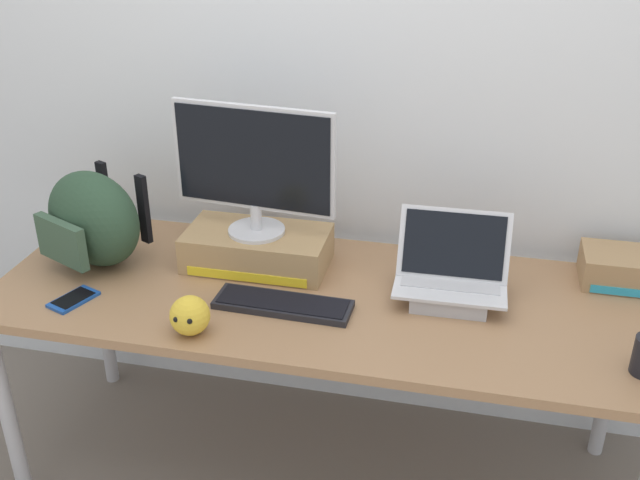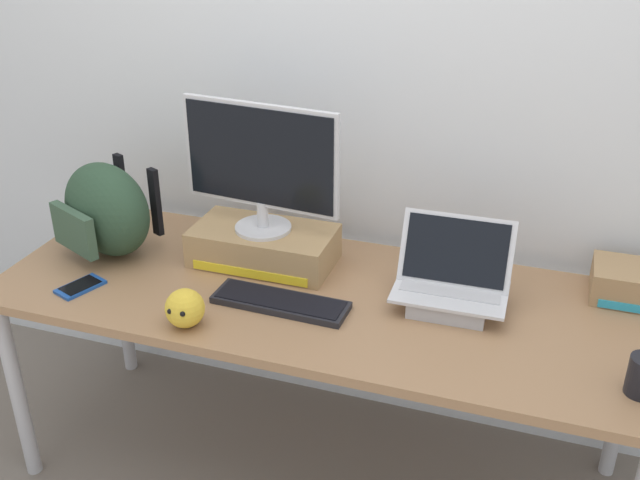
# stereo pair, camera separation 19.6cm
# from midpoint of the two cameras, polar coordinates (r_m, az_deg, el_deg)

# --- Properties ---
(ground_plane) EXTENTS (20.00, 20.00, 0.00)m
(ground_plane) POSITION_cam_midpoint_polar(r_m,az_deg,el_deg) (2.69, 2.18, -17.33)
(ground_plane) COLOR #70665B
(back_wall) EXTENTS (7.00, 0.10, 2.60)m
(back_wall) POSITION_cam_midpoint_polar(r_m,az_deg,el_deg) (2.46, 5.97, 13.19)
(back_wall) COLOR silver
(back_wall) RESTS_ON ground
(desk) EXTENTS (2.00, 0.75, 0.72)m
(desk) POSITION_cam_midpoint_polar(r_m,az_deg,el_deg) (2.28, 2.47, -5.49)
(desk) COLOR #99704C
(desk) RESTS_ON ground
(toner_box_yellow) EXTENTS (0.45, 0.25, 0.12)m
(toner_box_yellow) POSITION_cam_midpoint_polar(r_m,az_deg,el_deg) (2.40, -2.01, -0.48)
(toner_box_yellow) COLOR #A88456
(toner_box_yellow) RESTS_ON desk
(desktop_monitor) EXTENTS (0.52, 0.18, 0.41)m
(desktop_monitor) POSITION_cam_midpoint_polar(r_m,az_deg,el_deg) (2.28, -2.14, 5.76)
(desktop_monitor) COLOR silver
(desktop_monitor) RESTS_ON toner_box_yellow
(open_laptop) EXTENTS (0.33, 0.22, 0.25)m
(open_laptop) POSITION_cam_midpoint_polar(r_m,az_deg,el_deg) (2.22, 12.52, -3.81)
(open_laptop) COLOR #ADADB2
(open_laptop) RESTS_ON desk
(external_keyboard) EXTENTS (0.41, 0.14, 0.02)m
(external_keyboard) POSITION_cam_midpoint_polar(r_m,az_deg,el_deg) (2.18, -0.48, -4.86)
(external_keyboard) COLOR black
(external_keyboard) RESTS_ON desk
(messenger_backpack) EXTENTS (0.42, 0.35, 0.31)m
(messenger_backpack) POSITION_cam_midpoint_polar(r_m,az_deg,el_deg) (2.49, -13.95, 2.21)
(messenger_backpack) COLOR #28422D
(messenger_backpack) RESTS_ON desk
(cell_phone) EXTENTS (0.12, 0.16, 0.01)m
(cell_phone) POSITION_cam_midpoint_polar(r_m,az_deg,el_deg) (2.36, -15.68, -3.53)
(cell_phone) COLOR #19479E
(cell_phone) RESTS_ON desk
(plush_toy) EXTENTS (0.11, 0.11, 0.11)m
(plush_toy) POSITION_cam_midpoint_polar(r_m,az_deg,el_deg) (2.09, -7.70, -5.29)
(plush_toy) COLOR gold
(plush_toy) RESTS_ON desk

